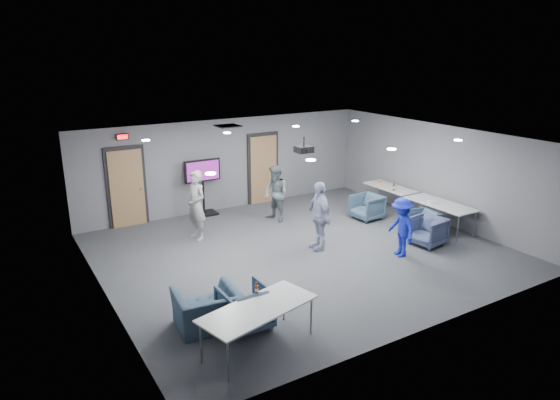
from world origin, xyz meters
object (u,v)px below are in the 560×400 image
person_c (319,216)px  chair_right_c (427,231)px  table_right_a (390,188)px  projector (304,149)px  person_a (196,205)px  person_d (401,227)px  bottle_front (257,289)px  chair_front_a (245,307)px  table_right_b (440,205)px  chair_right_b (422,223)px  chair_front_b (207,309)px  tv_stand (203,184)px  chair_right_a (367,207)px  bottle_right (394,187)px  table_front_left (258,310)px  person_b (276,194)px

person_c → chair_right_c: bearing=73.1°
table_right_a → projector: bearing=104.3°
person_a → person_d: person_a is taller
chair_right_c → bottle_front: bottle_front is taller
person_a → chair_front_a: bearing=-22.4°
person_a → table_right_b: person_a is taller
bottle_front → projector: 4.37m
person_c → bottle_front: (-3.07, -2.52, -0.02)m
chair_right_b → chair_front_a: (-6.03, -1.65, 0.06)m
chair_front_b → tv_stand: (2.35, 5.75, 0.58)m
chair_right_a → tv_stand: (-3.81, 2.73, 0.58)m
person_d → bottle_right: bearing=152.3°
chair_right_a → chair_right_b: size_ratio=1.11×
person_d → tv_stand: tv_stand is taller
table_front_left → tv_stand: 7.01m
person_b → table_right_b: bearing=37.9°
person_b → chair_front_b: bearing=-54.5°
person_c → person_d: size_ratio=1.19×
person_d → table_front_left: size_ratio=0.67×
chair_right_a → chair_right_c: 2.27m
chair_right_c → table_right_b: size_ratio=0.40×
chair_right_b → chair_front_b: chair_front_b is taller
bottle_right → projector: 3.93m
table_right_b → tv_stand: (-4.90, 4.38, 0.24)m
chair_right_c → person_b: bearing=-154.2°
chair_right_a → chair_right_b: bearing=10.9°
table_right_a → table_front_left: size_ratio=0.80×
bottle_right → chair_right_c: bearing=-112.7°
chair_right_b → bottle_front: 6.27m
person_a → chair_right_b: size_ratio=2.55×
person_a → person_b: bearing=82.6°
projector → person_d: bearing=-46.4°
bottle_right → chair_right_a: bearing=173.9°
chair_front_a → table_right_a: bearing=-151.6°
chair_right_b → chair_front_b: 6.73m
table_right_b → projector: (-3.74, 0.95, 1.72)m
table_right_a → bottle_right: 0.42m
person_a → table_front_left: size_ratio=0.85×
person_b → bottle_front: (-3.22, -4.80, 0.02)m
chair_right_b → bottle_right: size_ratio=2.64×
projector → chair_right_b: bearing=-16.9°
person_d → chair_right_a: 2.66m
person_a → table_right_a: person_a is taller
chair_right_a → chair_right_c: bearing=-4.0°
table_right_a → table_front_left: same height
person_c → bottle_right: person_c is taller
person_d → table_right_b: 2.28m
person_b → chair_front_a: person_b is taller
person_a → bottle_front: bearing=-20.7°
person_d → chair_right_c: size_ratio=1.82×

